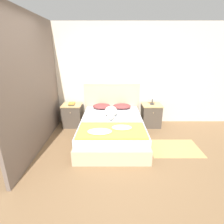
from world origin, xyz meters
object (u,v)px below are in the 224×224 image
(pillow_right, at_px, (122,106))
(book_stack, at_px, (72,104))
(nightstand_right, at_px, (151,115))
(pillow_left, at_px, (102,106))
(nightstand_left, at_px, (73,115))
(dog, at_px, (111,112))
(bed, at_px, (112,130))
(table_lamp, at_px, (153,96))

(pillow_right, relative_size, book_stack, 2.01)
(nightstand_right, relative_size, pillow_left, 1.28)
(nightstand_left, xyz_separation_m, dog, (1.01, -0.52, 0.28))
(pillow_left, bearing_deg, nightstand_right, -0.11)
(bed, relative_size, table_lamp, 6.49)
(pillow_right, bearing_deg, nightstand_right, -0.18)
(nightstand_left, height_order, dog, dog)
(nightstand_right, height_order, book_stack, book_stack)
(pillow_left, distance_m, dog, 0.57)
(bed, height_order, pillow_left, pillow_left)
(nightstand_left, bearing_deg, nightstand_right, 0.00)
(table_lamp, bearing_deg, dog, -153.64)
(nightstand_left, distance_m, pillow_right, 1.31)
(nightstand_left, bearing_deg, pillow_left, 0.18)
(bed, bearing_deg, nightstand_right, 36.27)
(pillow_left, relative_size, table_lamp, 1.52)
(pillow_left, bearing_deg, pillow_right, 0.00)
(nightstand_left, xyz_separation_m, table_lamp, (2.05, 0.00, 0.52))
(nightstand_right, height_order, pillow_left, pillow_left)
(bed, height_order, dog, dog)
(pillow_right, xyz_separation_m, book_stack, (-1.28, -0.03, 0.08))
(dog, height_order, table_lamp, table_lamp)
(nightstand_left, xyz_separation_m, nightstand_right, (2.05, 0.00, 0.00))
(dog, bearing_deg, bed, -85.18)
(book_stack, distance_m, table_lamp, 2.06)
(pillow_left, distance_m, book_stack, 0.77)
(dog, xyz_separation_m, book_stack, (-1.00, 0.48, 0.04))
(pillow_right, height_order, dog, dog)
(pillow_left, bearing_deg, bed, -71.11)
(bed, distance_m, pillow_right, 0.85)
(nightstand_right, bearing_deg, dog, -153.74)
(pillow_left, bearing_deg, dog, -65.30)
(bed, xyz_separation_m, table_lamp, (1.03, 0.76, 0.58))
(nightstand_left, xyz_separation_m, book_stack, (0.00, -0.03, 0.32))
(nightstand_right, distance_m, pillow_left, 1.31)
(pillow_left, height_order, book_stack, book_stack)
(pillow_right, bearing_deg, nightstand_left, -179.89)
(pillow_left, xyz_separation_m, table_lamp, (1.28, 0.00, 0.28))
(nightstand_right, bearing_deg, nightstand_left, 180.00)
(nightstand_right, height_order, dog, dog)
(bed, bearing_deg, pillow_right, 71.11)
(bed, relative_size, dog, 2.70)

